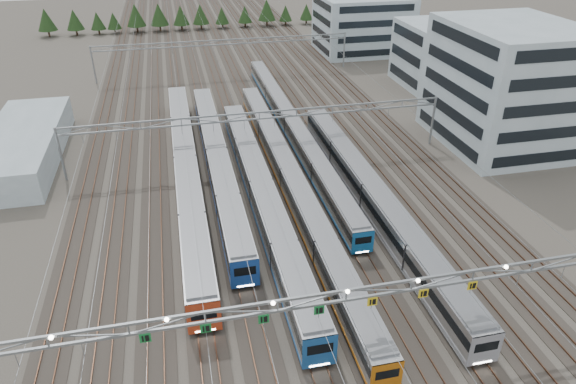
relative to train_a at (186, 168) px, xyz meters
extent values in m
plane|color=#47423A|center=(11.25, -35.40, -2.29)|extent=(400.00, 400.00, 0.00)
cube|color=#2D2823|center=(11.25, 64.60, -2.25)|extent=(54.00, 260.00, 0.08)
cube|color=brown|center=(-14.22, 64.60, -2.13)|extent=(0.08, 260.00, 0.16)
cube|color=brown|center=(36.72, 64.60, -2.13)|extent=(0.08, 260.00, 0.16)
cube|color=brown|center=(10.53, 64.60, -2.13)|extent=(0.08, 260.00, 0.16)
cube|color=brown|center=(11.97, 64.60, -2.13)|extent=(0.08, 260.00, 0.16)
cube|color=black|center=(0.00, 0.05, -1.85)|extent=(2.61, 59.20, 0.39)
cube|color=gray|center=(0.00, 0.05, 0.06)|extent=(3.07, 60.40, 3.45)
cube|color=black|center=(0.00, 0.05, 0.47)|extent=(3.13, 60.10, 1.04)
cube|color=#BA3B1C|center=(0.00, 0.05, -1.39)|extent=(3.12, 60.10, 0.38)
cube|color=slate|center=(0.00, 0.05, 1.89)|extent=(2.76, 59.20, 0.27)
cube|color=#BA3B1C|center=(0.00, -30.11, 0.06)|extent=(3.09, 0.12, 3.45)
cube|color=black|center=(0.00, -30.14, 0.47)|extent=(2.30, 0.10, 1.04)
cube|color=white|center=(0.00, -30.17, -1.45)|extent=(1.84, 0.06, 0.16)
cube|color=black|center=(4.50, 1.95, -1.86)|extent=(2.49, 52.41, 0.38)
cube|color=gray|center=(4.50, 1.95, -0.03)|extent=(2.94, 53.48, 3.30)
cube|color=black|center=(4.50, 1.95, 0.36)|extent=(3.00, 53.21, 1.00)
cube|color=#1B47A3|center=(4.50, 1.95, -1.42)|extent=(2.99, 53.21, 0.37)
cube|color=slate|center=(4.50, 1.95, 1.72)|extent=(2.64, 52.41, 0.26)
cube|color=#1B47A3|center=(4.50, -24.74, -0.03)|extent=(2.96, 0.12, 3.30)
cube|color=black|center=(4.50, -24.77, 0.36)|extent=(2.20, 0.10, 1.00)
cube|color=white|center=(4.50, -24.80, -1.47)|extent=(1.76, 0.06, 0.16)
cube|color=black|center=(9.00, -8.88, -1.86)|extent=(2.53, 53.60, 0.38)
cube|color=gray|center=(9.00, -8.88, -0.01)|extent=(2.97, 54.69, 3.34)
cube|color=black|center=(9.00, -8.88, 0.39)|extent=(3.03, 54.42, 1.01)
cube|color=#1C5298|center=(9.00, -8.88, -1.41)|extent=(3.02, 54.42, 0.37)
cube|color=slate|center=(9.00, -8.88, 1.77)|extent=(2.68, 53.60, 0.27)
cube|color=#1C5298|center=(9.00, -36.17, -0.01)|extent=(2.99, 0.12, 3.34)
cube|color=black|center=(9.00, -36.20, 0.39)|extent=(2.23, 0.10, 1.01)
cube|color=white|center=(9.00, -36.23, -1.47)|extent=(1.78, 0.06, 0.16)
cube|color=black|center=(13.50, -5.61, -1.88)|extent=(2.25, 66.73, 0.34)
cube|color=gray|center=(13.50, -5.61, -0.23)|extent=(2.65, 68.09, 2.98)
cube|color=black|center=(13.50, -5.61, 0.13)|extent=(2.71, 67.75, 0.90)
cube|color=#C46711|center=(13.50, -5.61, -1.48)|extent=(2.70, 67.75, 0.33)
cube|color=slate|center=(13.50, -5.61, 1.36)|extent=(2.39, 66.73, 0.24)
cube|color=#C46711|center=(13.50, -39.60, -0.23)|extent=(2.67, 0.12, 2.98)
cube|color=black|center=(13.50, -39.63, 0.13)|extent=(1.99, 0.10, 0.90)
cube|color=black|center=(18.00, 12.49, -1.89)|extent=(2.13, 67.43, 0.32)
cube|color=gray|center=(18.00, 12.49, -0.33)|extent=(2.51, 68.80, 2.82)
cube|color=black|center=(18.00, 12.49, 0.01)|extent=(2.57, 68.46, 0.85)
cube|color=#1A69B6|center=(18.00, 12.49, -1.51)|extent=(2.56, 68.46, 0.31)
cube|color=slate|center=(18.00, 12.49, 1.18)|extent=(2.26, 67.43, 0.22)
cube|color=#1A69B6|center=(18.00, -21.86, -0.33)|extent=(2.53, 0.12, 2.82)
cube|color=black|center=(18.00, -21.89, 0.01)|extent=(1.88, 0.10, 0.85)
cube|color=white|center=(18.00, -21.92, -1.56)|extent=(1.51, 0.06, 0.13)
cube|color=black|center=(22.50, -12.67, -1.86)|extent=(2.48, 51.60, 0.38)
cube|color=gray|center=(22.50, -12.67, -0.04)|extent=(2.92, 52.65, 3.28)
cube|color=black|center=(22.50, -12.67, 0.35)|extent=(2.98, 52.39, 0.99)
cube|color=#9497A2|center=(22.50, -12.67, -1.43)|extent=(2.97, 52.39, 0.36)
cube|color=slate|center=(22.50, -12.67, 1.70)|extent=(2.63, 51.60, 0.26)
cube|color=#9497A2|center=(22.50, -38.95, -0.04)|extent=(2.94, 0.12, 3.28)
cube|color=black|center=(22.50, -38.98, 0.35)|extent=(2.19, 0.10, 0.99)
cube|color=white|center=(22.50, -39.01, -1.48)|extent=(1.75, 0.06, 0.16)
cube|color=gray|center=(11.25, -35.40, 5.51)|extent=(56.00, 0.22, 0.22)
cube|color=gray|center=(11.25, -35.40, 4.51)|extent=(56.00, 0.22, 0.22)
cube|color=#177432|center=(-4.50, -35.52, 4.01)|extent=(0.85, 0.06, 0.85)
cube|color=#177432|center=(0.00, -35.52, 4.01)|extent=(0.85, 0.06, 0.85)
cube|color=#177432|center=(4.50, -35.52, 4.01)|extent=(0.85, 0.06, 0.85)
cube|color=#177432|center=(9.00, -35.52, 4.01)|extent=(0.85, 0.06, 0.85)
cube|color=yellow|center=(13.50, -35.52, 4.01)|extent=(0.85, 0.06, 0.85)
cube|color=yellow|center=(18.00, -35.52, 4.01)|extent=(0.85, 0.06, 0.85)
cube|color=yellow|center=(22.50, -35.52, 4.01)|extent=(0.85, 0.06, 0.85)
cylinder|color=gray|center=(-16.75, 4.60, 1.71)|extent=(0.36, 0.36, 8.00)
cylinder|color=gray|center=(39.25, 4.60, 1.71)|extent=(0.36, 0.36, 8.00)
cube|color=gray|center=(11.25, 4.60, 5.51)|extent=(56.00, 0.22, 0.22)
cube|color=gray|center=(11.25, 4.60, 4.51)|extent=(56.00, 0.22, 0.22)
cylinder|color=gray|center=(-16.75, 49.60, 1.71)|extent=(0.36, 0.36, 8.00)
cylinder|color=gray|center=(39.25, 49.60, 1.71)|extent=(0.36, 0.36, 8.00)
cube|color=gray|center=(11.25, 49.60, 5.51)|extent=(56.00, 0.22, 0.22)
cube|color=gray|center=(11.25, 49.60, 4.51)|extent=(56.00, 0.22, 0.22)
cube|color=#99AFB7|center=(50.28, 3.28, 7.11)|extent=(18.00, 22.00, 18.81)
cube|color=#99AFB7|center=(53.88, 32.83, 4.13)|extent=(14.00, 16.00, 12.84)
cube|color=#99AFB7|center=(48.22, 62.28, 4.60)|extent=(22.00, 18.00, 13.78)
cube|color=#99AFB7|center=(-23.61, 13.06, -0.01)|extent=(10.00, 30.00, 4.57)
camera|label=1|loc=(-0.24, -64.96, 32.53)|focal=32.00mm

